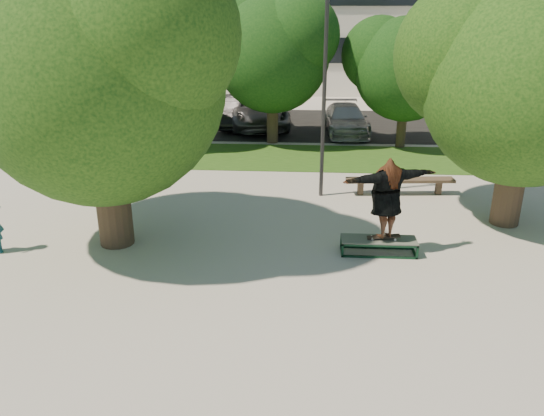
# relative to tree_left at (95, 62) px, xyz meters

# --- Properties ---
(ground) EXTENTS (120.00, 120.00, 0.00)m
(ground) POSITION_rel_tree_left_xyz_m (4.29, -1.09, -4.42)
(ground) COLOR #ACA89F
(ground) RESTS_ON ground
(grass_strip) EXTENTS (30.00, 4.00, 0.02)m
(grass_strip) POSITION_rel_tree_left_xyz_m (5.29, 8.41, -4.41)
(grass_strip) COLOR #244915
(grass_strip) RESTS_ON ground
(asphalt_strip) EXTENTS (40.00, 8.00, 0.01)m
(asphalt_strip) POSITION_rel_tree_left_xyz_m (4.29, 14.91, -4.42)
(asphalt_strip) COLOR black
(asphalt_strip) RESTS_ON ground
(tree_left) EXTENTS (6.96, 5.95, 7.12)m
(tree_left) POSITION_rel_tree_left_xyz_m (0.00, 0.00, 0.00)
(tree_left) COLOR #38281E
(tree_left) RESTS_ON ground
(tree_right) EXTENTS (6.24, 5.33, 6.51)m
(tree_right) POSITION_rel_tree_left_xyz_m (10.21, 1.99, -0.33)
(tree_right) COLOR #38281E
(tree_right) RESTS_ON ground
(bg_tree_left) EXTENTS (5.28, 4.51, 5.77)m
(bg_tree_left) POSITION_rel_tree_left_xyz_m (-2.28, 9.98, -0.69)
(bg_tree_left) COLOR #38281E
(bg_tree_left) RESTS_ON ground
(bg_tree_mid) EXTENTS (5.76, 4.92, 6.24)m
(bg_tree_mid) POSITION_rel_tree_left_xyz_m (3.22, 10.98, -0.41)
(bg_tree_mid) COLOR #38281E
(bg_tree_mid) RESTS_ON ground
(bg_tree_right) EXTENTS (5.04, 4.31, 5.43)m
(bg_tree_right) POSITION_rel_tree_left_xyz_m (8.73, 10.47, -0.93)
(bg_tree_right) COLOR #38281E
(bg_tree_right) RESTS_ON ground
(lamppost) EXTENTS (0.25, 0.15, 6.11)m
(lamppost) POSITION_rel_tree_left_xyz_m (5.29, 3.91, -1.27)
(lamppost) COLOR #2D2D30
(lamppost) RESTS_ON ground
(grind_box) EXTENTS (1.80, 0.60, 0.38)m
(grind_box) POSITION_rel_tree_left_xyz_m (6.60, -0.26, -4.23)
(grind_box) COLOR #113321
(grind_box) RESTS_ON ground
(skater_rig) EXTENTS (2.46, 1.54, 2.02)m
(skater_rig) POSITION_rel_tree_left_xyz_m (6.70, -0.26, -3.00)
(skater_rig) COLOR white
(skater_rig) RESTS_ON grind_box
(bench) EXTENTS (3.43, 0.73, 0.52)m
(bench) POSITION_rel_tree_left_xyz_m (7.79, 4.18, -3.98)
(bench) COLOR #4F3E2F
(bench) RESTS_ON ground
(car_silver_a) EXTENTS (2.01, 4.61, 1.55)m
(car_silver_a) POSITION_rel_tree_left_xyz_m (-3.23, 13.31, -3.65)
(car_silver_a) COLOR #A09FA4
(car_silver_a) RESTS_ON asphalt_strip
(car_dark) EXTENTS (1.63, 4.51, 1.48)m
(car_dark) POSITION_rel_tree_left_xyz_m (1.43, 14.25, -3.68)
(car_dark) COLOR black
(car_dark) RESTS_ON asphalt_strip
(car_grey) EXTENTS (3.87, 6.33, 1.64)m
(car_grey) POSITION_rel_tree_left_xyz_m (2.29, 14.24, -3.60)
(car_grey) COLOR slate
(car_grey) RESTS_ON asphalt_strip
(car_silver_b) EXTENTS (2.13, 4.69, 1.33)m
(car_silver_b) POSITION_rel_tree_left_xyz_m (6.63, 12.90, -3.76)
(car_silver_b) COLOR #A0A0A5
(car_silver_b) RESTS_ON asphalt_strip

